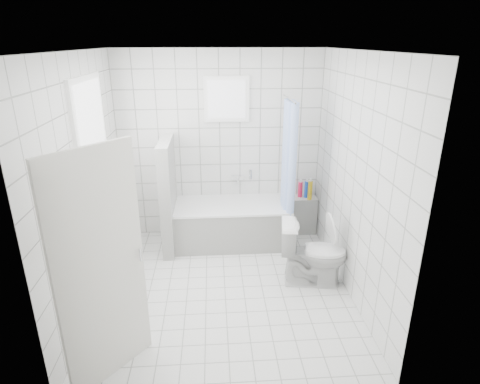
{
  "coord_description": "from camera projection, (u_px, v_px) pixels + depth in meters",
  "views": [
    {
      "loc": [
        -0.1,
        -3.95,
        2.69
      ],
      "look_at": [
        0.2,
        0.35,
        1.05
      ],
      "focal_mm": 30.0,
      "sensor_mm": 36.0,
      "label": 1
    }
  ],
  "objects": [
    {
      "name": "ground",
      "position": [
        225.0,
        288.0,
        4.65
      ],
      "size": [
        3.0,
        3.0,
        0.0
      ],
      "primitive_type": "plane",
      "color": "white",
      "rests_on": "ground"
    },
    {
      "name": "ceiling",
      "position": [
        221.0,
        50.0,
        3.72
      ],
      "size": [
        3.0,
        3.0,
        0.0
      ],
      "primitive_type": "plane",
      "rotation": [
        3.14,
        0.0,
        0.0
      ],
      "color": "white",
      "rests_on": "ground"
    },
    {
      "name": "wall_back",
      "position": [
        220.0,
        146.0,
        5.59
      ],
      "size": [
        2.8,
        0.02,
        2.6
      ],
      "primitive_type": "cube",
      "color": "white",
      "rests_on": "ground"
    },
    {
      "name": "wall_front",
      "position": [
        229.0,
        253.0,
        2.79
      ],
      "size": [
        2.8,
        0.02,
        2.6
      ],
      "primitive_type": "cube",
      "color": "white",
      "rests_on": "ground"
    },
    {
      "name": "wall_left",
      "position": [
        86.0,
        185.0,
        4.1
      ],
      "size": [
        0.02,
        3.0,
        2.6
      ],
      "primitive_type": "cube",
      "color": "white",
      "rests_on": "ground"
    },
    {
      "name": "wall_right",
      "position": [
        354.0,
        179.0,
        4.28
      ],
      "size": [
        0.02,
        3.0,
        2.6
      ],
      "primitive_type": "cube",
      "color": "white",
      "rests_on": "ground"
    },
    {
      "name": "window_left",
      "position": [
        95.0,
        149.0,
        4.27
      ],
      "size": [
        0.01,
        0.9,
        1.4
      ],
      "primitive_type": "cube",
      "color": "white",
      "rests_on": "wall_left"
    },
    {
      "name": "window_back",
      "position": [
        227.0,
        99.0,
        5.32
      ],
      "size": [
        0.5,
        0.01,
        0.5
      ],
      "primitive_type": "cube",
      "color": "white",
      "rests_on": "wall_back"
    },
    {
      "name": "window_sill",
      "position": [
        107.0,
        212.0,
        4.54
      ],
      "size": [
        0.18,
        1.02,
        0.08
      ],
      "primitive_type": "cube",
      "color": "white",
      "rests_on": "wall_left"
    },
    {
      "name": "door",
      "position": [
        101.0,
        271.0,
        3.14
      ],
      "size": [
        0.54,
        0.64,
        2.0
      ],
      "primitive_type": "cube",
      "rotation": [
        0.0,
        0.0,
        -0.7
      ],
      "color": "silver",
      "rests_on": "ground"
    },
    {
      "name": "bathtub",
      "position": [
        232.0,
        223.0,
        5.6
      ],
      "size": [
        1.57,
        0.77,
        0.58
      ],
      "color": "white",
      "rests_on": "ground"
    },
    {
      "name": "partition_wall",
      "position": [
        168.0,
        195.0,
        5.34
      ],
      "size": [
        0.15,
        0.85,
        1.5
      ],
      "primitive_type": "cube",
      "color": "white",
      "rests_on": "ground"
    },
    {
      "name": "tiled_ledge",
      "position": [
        302.0,
        215.0,
        5.92
      ],
      "size": [
        0.4,
        0.24,
        0.55
      ],
      "primitive_type": "cube",
      "color": "white",
      "rests_on": "ground"
    },
    {
      "name": "toilet",
      "position": [
        313.0,
        253.0,
        4.62
      ],
      "size": [
        0.81,
        0.54,
        0.77
      ],
      "primitive_type": "imported",
      "rotation": [
        0.0,
        0.0,
        1.42
      ],
      "color": "white",
      "rests_on": "ground"
    },
    {
      "name": "curtain_rod",
      "position": [
        289.0,
        99.0,
        5.02
      ],
      "size": [
        0.02,
        0.8,
        0.02
      ],
      "primitive_type": "cylinder",
      "rotation": [
        1.57,
        0.0,
        0.0
      ],
      "color": "silver",
      "rests_on": "wall_back"
    },
    {
      "name": "shower_curtain",
      "position": [
        288.0,
        170.0,
        5.22
      ],
      "size": [
        0.14,
        0.48,
        1.78
      ],
      "primitive_type": null,
      "color": "#5281F3",
      "rests_on": "curtain_rod"
    },
    {
      "name": "tub_faucet",
      "position": [
        238.0,
        177.0,
        5.72
      ],
      "size": [
        0.18,
        0.06,
        0.06
      ],
      "primitive_type": "cube",
      "color": "silver",
      "rests_on": "wall_back"
    },
    {
      "name": "sill_bottles",
      "position": [
        105.0,
        200.0,
        4.42
      ],
      "size": [
        0.17,
        0.82,
        0.33
      ],
      "color": "#AF57A6",
      "rests_on": "window_sill"
    },
    {
      "name": "ledge_bottles",
      "position": [
        306.0,
        190.0,
        5.75
      ],
      "size": [
        0.18,
        0.18,
        0.28
      ],
      "color": "blue",
      "rests_on": "tiled_ledge"
    }
  ]
}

